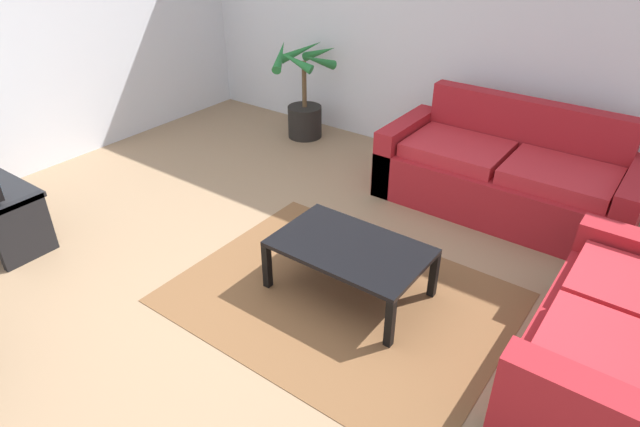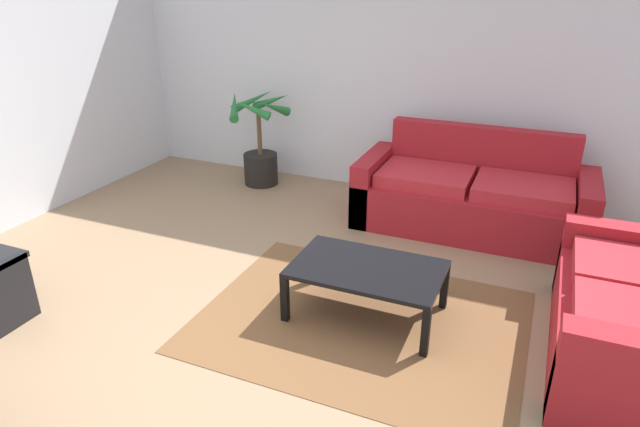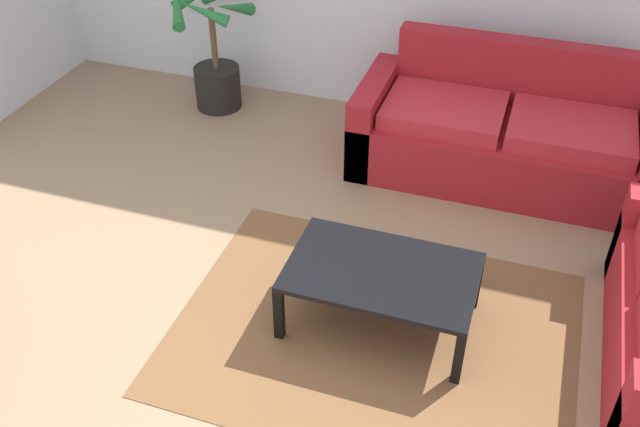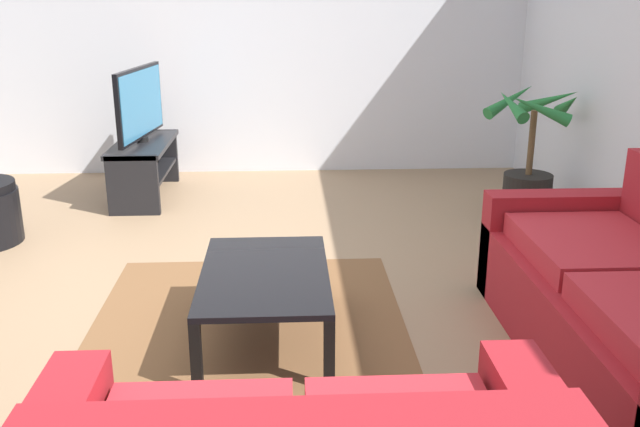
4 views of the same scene
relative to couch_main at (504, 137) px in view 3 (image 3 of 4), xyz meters
name	(u,v)px [view 3 (image 3 of 4)]	position (x,y,z in m)	size (l,w,h in m)	color
ground_plane	(248,362)	(-1.03, -2.28, -0.30)	(6.60, 6.60, 0.00)	#937556
couch_main	(504,137)	(0.00, 0.00, 0.00)	(2.10, 0.90, 0.90)	maroon
coffee_table	(382,276)	(-0.44, -1.76, 0.03)	(1.03, 0.64, 0.38)	black
area_rug	(374,331)	(-0.44, -1.86, -0.30)	(2.20, 1.70, 0.01)	brown
potted_palm	(215,61)	(-2.40, 0.27, 0.11)	(0.71, 0.75, 1.05)	black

